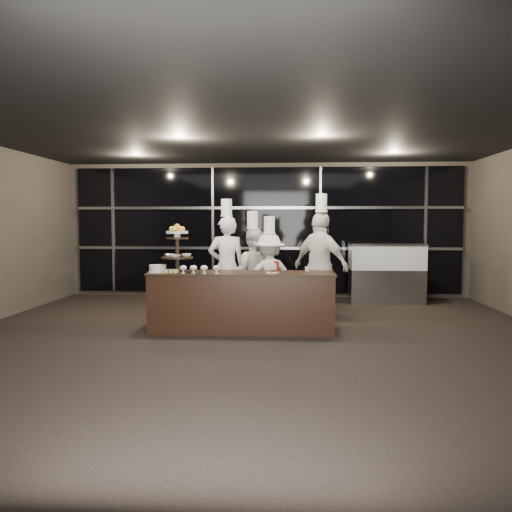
# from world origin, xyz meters

# --- Properties ---
(room) EXTENTS (10.00, 10.00, 10.00)m
(room) POSITION_xyz_m (0.00, 0.00, 1.50)
(room) COLOR black
(room) RESTS_ON ground
(window_wall) EXTENTS (8.60, 0.10, 2.80)m
(window_wall) POSITION_xyz_m (0.00, 4.94, 1.50)
(window_wall) COLOR black
(window_wall) RESTS_ON ground
(buffet_counter) EXTENTS (2.84, 0.74, 0.92)m
(buffet_counter) POSITION_xyz_m (-0.21, 1.35, 0.47)
(buffet_counter) COLOR black
(buffet_counter) RESTS_ON ground
(display_stand) EXTENTS (0.48, 0.48, 0.74)m
(display_stand) POSITION_xyz_m (-1.21, 1.35, 1.34)
(display_stand) COLOR black
(display_stand) RESTS_ON buffet_counter
(compotes) EXTENTS (0.62, 0.11, 0.12)m
(compotes) POSITION_xyz_m (-0.83, 1.13, 1.00)
(compotes) COLOR silver
(compotes) RESTS_ON buffet_counter
(layer_cake) EXTENTS (0.30, 0.30, 0.11)m
(layer_cake) POSITION_xyz_m (-1.51, 1.30, 0.97)
(layer_cake) COLOR white
(layer_cake) RESTS_ON buffet_counter
(pastry_squares) EXTENTS (0.20, 0.13, 0.05)m
(pastry_squares) POSITION_xyz_m (-1.27, 1.18, 0.95)
(pastry_squares) COLOR #D7CB69
(pastry_squares) RESTS_ON buffet_counter
(small_plate) EXTENTS (0.20, 0.20, 0.05)m
(small_plate) POSITION_xyz_m (0.26, 1.25, 0.94)
(small_plate) COLOR white
(small_plate) RESTS_ON buffet_counter
(chef_cup) EXTENTS (0.08, 0.08, 0.07)m
(chef_cup) POSITION_xyz_m (0.80, 1.60, 0.96)
(chef_cup) COLOR white
(chef_cup) RESTS_ON buffet_counter
(display_case) EXTENTS (1.53, 0.67, 1.24)m
(display_case) POSITION_xyz_m (2.55, 4.30, 0.69)
(display_case) COLOR #A5A5AA
(display_case) RESTS_ON ground
(chef_a) EXTENTS (0.72, 0.54, 2.09)m
(chef_a) POSITION_xyz_m (-0.59, 2.50, 0.92)
(chef_a) COLOR silver
(chef_a) RESTS_ON ground
(chef_b) EXTENTS (0.79, 0.63, 1.88)m
(chef_b) POSITION_xyz_m (-0.13, 2.48, 0.81)
(chef_b) COLOR silver
(chef_b) RESTS_ON ground
(chef_c) EXTENTS (1.08, 0.81, 1.79)m
(chef_c) POSITION_xyz_m (0.17, 2.35, 0.76)
(chef_c) COLOR white
(chef_c) RESTS_ON ground
(chef_d) EXTENTS (1.12, 1.06, 2.16)m
(chef_d) POSITION_xyz_m (1.05, 2.25, 0.95)
(chef_d) COLOR white
(chef_d) RESTS_ON ground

